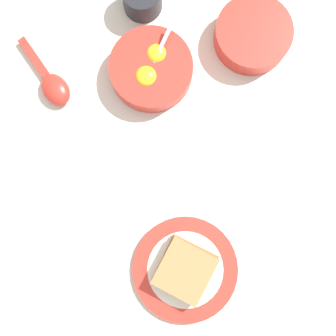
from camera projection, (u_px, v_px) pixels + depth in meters
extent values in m
plane|color=beige|center=(162.00, 133.00, 0.89)|extent=(3.00, 3.00, 0.00)
cylinder|color=red|center=(151.00, 70.00, 0.88)|extent=(0.16, 0.16, 0.05)
cylinder|color=white|center=(151.00, 69.00, 0.87)|extent=(0.13, 0.13, 0.02)
ellipsoid|color=yellow|center=(146.00, 76.00, 0.86)|extent=(0.04, 0.04, 0.02)
ellipsoid|color=yellow|center=(157.00, 53.00, 0.86)|extent=(0.04, 0.04, 0.02)
cylinder|color=black|center=(157.00, 73.00, 0.86)|extent=(0.03, 0.03, 0.00)
ellipsoid|color=silver|center=(155.00, 59.00, 0.86)|extent=(0.03, 0.02, 0.01)
cube|color=silver|center=(166.00, 37.00, 0.85)|extent=(0.05, 0.02, 0.03)
cylinder|color=red|center=(185.00, 269.00, 0.86)|extent=(0.19, 0.19, 0.01)
cylinder|color=white|center=(185.00, 270.00, 0.85)|extent=(0.14, 0.14, 0.00)
cube|color=brown|center=(185.00, 268.00, 0.84)|extent=(0.11, 0.11, 0.02)
cube|color=#9E7042|center=(185.00, 271.00, 0.82)|extent=(0.11, 0.11, 0.02)
ellipsoid|color=red|center=(56.00, 89.00, 0.88)|extent=(0.08, 0.08, 0.03)
cube|color=red|center=(35.00, 59.00, 0.90)|extent=(0.08, 0.08, 0.01)
cylinder|color=red|center=(253.00, 35.00, 0.89)|extent=(0.15, 0.15, 0.05)
cylinder|color=white|center=(254.00, 32.00, 0.87)|extent=(0.12, 0.12, 0.01)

